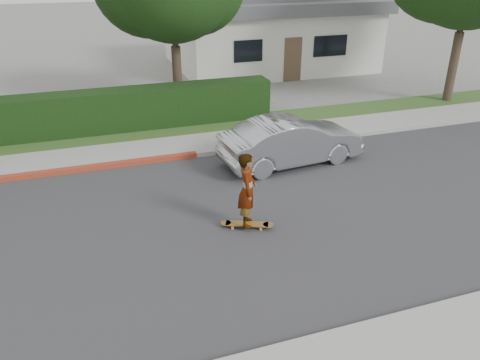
{
  "coord_description": "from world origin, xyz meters",
  "views": [
    {
      "loc": [
        -1.98,
        -9.03,
        5.68
      ],
      "look_at": [
        1.1,
        0.13,
        1.0
      ],
      "focal_mm": 35.0,
      "sensor_mm": 36.0,
      "label": 1
    }
  ],
  "objects": [
    {
      "name": "ground",
      "position": [
        0.0,
        0.0,
        0.0
      ],
      "size": [
        120.0,
        120.0,
        0.0
      ],
      "primitive_type": "plane",
      "color": "slate",
      "rests_on": "ground"
    },
    {
      "name": "house",
      "position": [
        8.0,
        16.0,
        2.1
      ],
      "size": [
        10.6,
        8.6,
        4.3
      ],
      "color": "beige",
      "rests_on": "ground"
    },
    {
      "name": "sidewalk_far",
      "position": [
        0.0,
        5.0,
        0.06
      ],
      "size": [
        60.0,
        1.6,
        0.12
      ],
      "primitive_type": "cube",
      "color": "gray",
      "rests_on": "ground"
    },
    {
      "name": "planting_strip",
      "position": [
        0.0,
        6.6,
        0.05
      ],
      "size": [
        60.0,
        1.6,
        0.1
      ],
      "primitive_type": "cube",
      "color": "#2D4C1E",
      "rests_on": "ground"
    },
    {
      "name": "curb_near",
      "position": [
        0.0,
        -4.1,
        0.07
      ],
      "size": [
        60.0,
        0.2,
        0.15
      ],
      "primitive_type": "cube",
      "color": "#9E9E99",
      "rests_on": "ground"
    },
    {
      "name": "road",
      "position": [
        0.0,
        0.0,
        0.01
      ],
      "size": [
        60.0,
        8.0,
        0.01
      ],
      "primitive_type": "cube",
      "color": "#2D2D30",
      "rests_on": "ground"
    },
    {
      "name": "car_silver",
      "position": [
        3.58,
        2.73,
        0.7
      ],
      "size": [
        4.39,
        1.92,
        1.4
      ],
      "primitive_type": "imported",
      "rotation": [
        0.0,
        0.0,
        1.68
      ],
      "color": "#B2B4B9",
      "rests_on": "ground"
    },
    {
      "name": "skateboarder",
      "position": [
        1.1,
        -0.37,
        0.99
      ],
      "size": [
        0.6,
        0.73,
        1.73
      ],
      "primitive_type": "imported",
      "rotation": [
        0.0,
        0.0,
        1.23
      ],
      "color": "white",
      "rests_on": "skateboard"
    },
    {
      "name": "skateboard",
      "position": [
        1.1,
        -0.37,
        0.11
      ],
      "size": [
        1.2,
        0.7,
        0.11
      ],
      "rotation": [
        0.0,
        0.0,
        -0.41
      ],
      "color": "orange",
      "rests_on": "ground"
    },
    {
      "name": "hedge",
      "position": [
        -3.0,
        7.2,
        0.75
      ],
      "size": [
        15.0,
        1.0,
        1.5
      ],
      "primitive_type": "cube",
      "color": "black",
      "rests_on": "ground"
    },
    {
      "name": "curb_far",
      "position": [
        0.0,
        4.1,
        0.07
      ],
      "size": [
        60.0,
        0.2,
        0.15
      ],
      "primitive_type": "cube",
      "color": "#9E9E99",
      "rests_on": "ground"
    }
  ]
}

